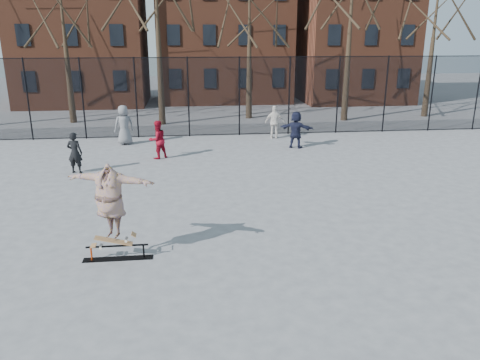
{
  "coord_description": "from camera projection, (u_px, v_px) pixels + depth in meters",
  "views": [
    {
      "loc": [
        -1.48,
        -10.96,
        5.05
      ],
      "look_at": [
        -0.07,
        1.5,
        1.14
      ],
      "focal_mm": 35.0,
      "sensor_mm": 36.0,
      "label": 1
    }
  ],
  "objects": [
    {
      "name": "ground",
      "position": [
        249.0,
        239.0,
        12.06
      ],
      "size": [
        100.0,
        100.0,
        0.0
      ],
      "primitive_type": "plane",
      "color": "slate"
    },
    {
      "name": "bystander_white",
      "position": [
        275.0,
        122.0,
        23.5
      ],
      "size": [
        1.02,
        0.56,
        1.64
      ],
      "primitive_type": "imported",
      "rotation": [
        0.0,
        0.0,
        2.97
      ],
      "color": "silver",
      "rests_on": "ground"
    },
    {
      "name": "rowhouses",
      "position": [
        214.0,
        20.0,
        34.99
      ],
      "size": [
        29.0,
        7.0,
        13.0
      ],
      "color": "#5D2E1E",
      "rests_on": "ground"
    },
    {
      "name": "bystander_grey",
      "position": [
        124.0,
        125.0,
        22.15
      ],
      "size": [
        1.08,
        0.91,
        1.88
      ],
      "primitive_type": "imported",
      "rotation": [
        0.0,
        0.0,
        3.54
      ],
      "color": "slate",
      "rests_on": "ground"
    },
    {
      "name": "skater",
      "position": [
        111.0,
        206.0,
        10.59
      ],
      "size": [
        2.2,
        1.29,
        1.74
      ],
      "primitive_type": "imported",
      "rotation": [
        0.0,
        0.0,
        -0.35
      ],
      "color": "#433381",
      "rests_on": "skateboard"
    },
    {
      "name": "skateboard",
      "position": [
        114.0,
        243.0,
        10.87
      ],
      "size": [
        0.94,
        0.22,
        0.11
      ],
      "primitive_type": null,
      "color": "#9E733F",
      "rests_on": "skate_rail"
    },
    {
      "name": "bystander_black",
      "position": [
        75.0,
        153.0,
        17.61
      ],
      "size": [
        0.64,
        0.48,
        1.57
      ],
      "primitive_type": "imported",
      "rotation": [
        0.0,
        0.0,
        2.94
      ],
      "color": "black",
      "rests_on": "ground"
    },
    {
      "name": "bystander_red",
      "position": [
        158.0,
        140.0,
        19.67
      ],
      "size": [
        0.99,
        0.95,
        1.62
      ],
      "primitive_type": "imported",
      "rotation": [
        0.0,
        0.0,
        3.74
      ],
      "color": "maroon",
      "rests_on": "ground"
    },
    {
      "name": "bystander_navy",
      "position": [
        296.0,
        130.0,
        21.53
      ],
      "size": [
        1.64,
        1.13,
        1.7
      ],
      "primitive_type": "imported",
      "rotation": [
        0.0,
        0.0,
        2.7
      ],
      "color": "#1A1D34",
      "rests_on": "ground"
    },
    {
      "name": "fence",
      "position": [
        216.0,
        96.0,
        23.77
      ],
      "size": [
        34.03,
        0.07,
        4.0
      ],
      "color": "black",
      "rests_on": "ground"
    },
    {
      "name": "skate_rail",
      "position": [
        118.0,
        254.0,
        10.95
      ],
      "size": [
        1.62,
        0.25,
        0.36
      ],
      "color": "black",
      "rests_on": "ground"
    }
  ]
}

